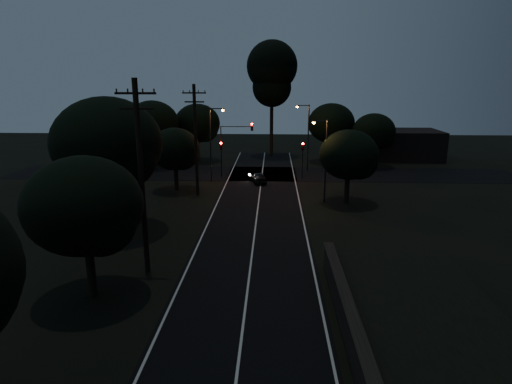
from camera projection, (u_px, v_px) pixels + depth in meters
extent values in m
cube|color=black|center=(255.00, 231.00, 31.63)|extent=(8.00, 70.00, 0.02)
cube|color=black|center=(262.00, 174.00, 50.95)|extent=(60.00, 8.00, 0.02)
cube|color=beige|center=(255.00, 231.00, 31.62)|extent=(0.12, 70.00, 0.01)
cube|color=beige|center=(205.00, 230.00, 31.77)|extent=(0.12, 70.00, 0.01)
cube|color=beige|center=(306.00, 232.00, 31.48)|extent=(0.12, 70.00, 0.01)
cylinder|color=black|center=(141.00, 180.00, 23.70)|extent=(0.30, 0.30, 11.00)
cube|color=black|center=(135.00, 93.00, 22.50)|extent=(2.20, 0.12, 0.12)
cube|color=black|center=(136.00, 109.00, 22.70)|extent=(1.80, 0.12, 0.12)
cylinder|color=black|center=(196.00, 141.00, 40.18)|extent=(0.30, 0.30, 10.50)
cube|color=black|center=(194.00, 93.00, 39.05)|extent=(2.20, 0.12, 0.12)
cube|color=black|center=(194.00, 102.00, 39.25)|extent=(1.80, 0.12, 0.12)
cylinder|color=black|center=(91.00, 271.00, 21.94)|extent=(0.44, 0.44, 2.73)
ellipsoid|color=black|center=(84.00, 205.00, 21.03)|extent=(5.79, 5.79, 4.92)
sphere|color=black|center=(101.00, 221.00, 20.58)|extent=(3.47, 3.47, 3.47)
cylinder|color=black|center=(113.00, 207.00, 31.58)|extent=(0.44, 0.44, 3.59)
ellipsoid|color=black|center=(108.00, 143.00, 30.38)|extent=(7.75, 7.75, 6.59)
sphere|color=black|center=(123.00, 156.00, 29.78)|extent=(4.65, 4.65, 4.65)
cylinder|color=black|center=(176.00, 179.00, 43.26)|extent=(0.44, 0.44, 2.33)
ellipsoid|color=black|center=(175.00, 149.00, 42.48)|extent=(4.97, 4.97, 4.22)
sphere|color=black|center=(183.00, 155.00, 42.10)|extent=(2.98, 2.98, 2.98)
cylinder|color=black|center=(198.00, 151.00, 58.67)|extent=(0.44, 0.44, 2.86)
ellipsoid|color=black|center=(197.00, 123.00, 57.71)|extent=(6.12, 6.12, 5.21)
sphere|color=black|center=(205.00, 128.00, 57.24)|extent=(3.67, 3.67, 3.67)
cylinder|color=black|center=(154.00, 154.00, 54.97)|extent=(0.44, 0.44, 3.12)
ellipsoid|color=black|center=(152.00, 123.00, 53.94)|extent=(6.57, 6.57, 5.58)
sphere|color=black|center=(160.00, 129.00, 53.43)|extent=(3.94, 3.94, 3.94)
cylinder|color=black|center=(330.00, 151.00, 57.95)|extent=(0.44, 0.44, 2.89)
ellipsoid|color=black|center=(331.00, 123.00, 56.99)|extent=(6.22, 6.22, 5.29)
sphere|color=black|center=(340.00, 128.00, 56.50)|extent=(3.73, 3.73, 3.73)
cylinder|color=black|center=(372.00, 157.00, 54.91)|extent=(0.44, 0.44, 2.51)
ellipsoid|color=black|center=(374.00, 131.00, 54.07)|extent=(5.35, 5.35, 4.55)
sphere|color=black|center=(382.00, 136.00, 53.65)|extent=(3.21, 3.21, 3.21)
cylinder|color=black|center=(347.00, 190.00, 38.73)|extent=(0.44, 0.44, 2.47)
ellipsoid|color=black|center=(349.00, 155.00, 37.91)|extent=(5.23, 5.23, 4.45)
sphere|color=black|center=(360.00, 162.00, 37.50)|extent=(3.14, 3.14, 3.14)
cylinder|color=black|center=(271.00, 125.00, 62.32)|extent=(0.50, 0.50, 8.96)
sphere|color=black|center=(272.00, 66.00, 60.22)|extent=(7.17, 7.17, 7.17)
sphere|color=black|center=(272.00, 87.00, 60.97)|extent=(5.54, 5.54, 5.54)
cube|color=black|center=(124.00, 142.00, 60.83)|extent=(10.00, 8.00, 4.40)
cube|color=black|center=(406.00, 144.00, 60.27)|extent=(9.00, 7.00, 4.00)
cylinder|color=black|center=(222.00, 163.00, 48.79)|extent=(0.12, 0.12, 3.20)
cube|color=black|center=(221.00, 146.00, 48.26)|extent=(0.28, 0.22, 0.90)
sphere|color=#FF0705|center=(221.00, 143.00, 48.06)|extent=(0.22, 0.22, 0.22)
cylinder|color=black|center=(302.00, 164.00, 48.43)|extent=(0.12, 0.12, 3.20)
cube|color=black|center=(303.00, 146.00, 47.90)|extent=(0.28, 0.22, 0.90)
sphere|color=#FF0705|center=(303.00, 144.00, 47.70)|extent=(0.22, 0.22, 0.22)
cylinder|color=black|center=(221.00, 156.00, 48.56)|extent=(0.12, 0.12, 5.00)
cube|color=black|center=(252.00, 127.00, 47.58)|extent=(0.28, 0.22, 0.90)
sphere|color=#FF0705|center=(252.00, 124.00, 47.37)|extent=(0.22, 0.22, 0.22)
cube|color=black|center=(236.00, 127.00, 47.65)|extent=(3.50, 0.08, 0.08)
cylinder|color=black|center=(211.00, 145.00, 46.28)|extent=(0.16, 0.16, 8.00)
cube|color=black|center=(216.00, 109.00, 45.25)|extent=(1.40, 0.10, 0.10)
cube|color=black|center=(223.00, 109.00, 45.24)|extent=(0.35, 0.22, 0.12)
sphere|color=orange|center=(223.00, 110.00, 45.26)|extent=(0.26, 0.26, 0.26)
cylinder|color=black|center=(308.00, 138.00, 51.64)|extent=(0.16, 0.16, 8.00)
cube|color=black|center=(303.00, 105.00, 50.67)|extent=(1.40, 0.10, 0.10)
cube|color=black|center=(297.00, 106.00, 50.71)|extent=(0.35, 0.22, 0.12)
sphere|color=orange|center=(297.00, 107.00, 50.74)|extent=(0.26, 0.26, 0.26)
cylinder|color=black|center=(326.00, 162.00, 38.16)|extent=(0.16, 0.16, 7.50)
cube|color=black|center=(321.00, 121.00, 37.25)|extent=(1.20, 0.10, 0.10)
cube|color=black|center=(314.00, 121.00, 37.29)|extent=(0.35, 0.22, 0.12)
sphere|color=orange|center=(314.00, 123.00, 37.31)|extent=(0.26, 0.26, 0.26)
imported|color=black|center=(258.00, 177.00, 46.45)|extent=(2.23, 3.59, 1.14)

